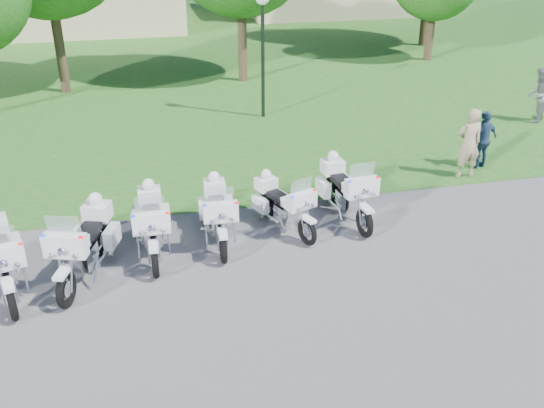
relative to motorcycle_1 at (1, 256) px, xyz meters
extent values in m
plane|color=#5D5E63|center=(4.79, -0.70, -0.70)|extent=(100.00, 100.00, 0.00)
cube|color=#205B1D|center=(4.79, 26.30, -0.70)|extent=(100.00, 48.00, 0.01)
torus|color=black|center=(0.26, -1.00, -0.35)|extent=(0.31, 0.71, 0.70)
torus|color=black|center=(-0.19, 0.72, -0.35)|extent=(0.31, 0.71, 0.70)
cube|color=white|center=(0.27, -1.02, 0.01)|extent=(0.30, 0.49, 0.07)
cube|color=white|center=(0.20, -0.77, 0.40)|extent=(0.79, 0.43, 0.42)
sphere|color=red|center=(0.54, -0.75, 0.60)|extent=(0.09, 0.09, 0.09)
cube|color=silver|center=(0.03, -0.12, -0.23)|extent=(0.49, 0.66, 0.36)
cube|color=white|center=(0.10, -0.36, 0.14)|extent=(0.46, 0.61, 0.23)
cube|color=white|center=(0.16, 0.65, -0.17)|extent=(0.32, 0.58, 0.38)
torus|color=black|center=(1.16, -0.83, -0.35)|extent=(0.35, 0.72, 0.71)
torus|color=black|center=(1.71, 0.88, -0.35)|extent=(0.35, 0.72, 0.71)
cube|color=white|center=(1.15, -0.85, 0.02)|extent=(0.33, 0.50, 0.07)
cube|color=white|center=(1.23, -0.60, 0.42)|extent=(0.81, 0.48, 0.42)
cube|color=silver|center=(1.25, -0.54, 0.79)|extent=(0.61, 0.31, 0.40)
sphere|color=red|center=(1.54, -0.77, 0.62)|extent=(0.10, 0.10, 0.10)
sphere|color=#1426E5|center=(0.89, -0.56, 0.62)|extent=(0.10, 0.10, 0.10)
cube|color=silver|center=(1.44, 0.05, -0.22)|extent=(0.53, 0.68, 0.36)
cube|color=white|center=(1.36, -0.20, 0.15)|extent=(0.49, 0.63, 0.23)
cube|color=black|center=(1.54, 0.35, 0.13)|extent=(0.55, 0.74, 0.13)
cube|color=white|center=(1.97, 0.63, -0.17)|extent=(0.35, 0.58, 0.38)
cube|color=white|center=(1.36, 0.83, -0.17)|extent=(0.35, 0.58, 0.38)
cube|color=white|center=(1.72, 0.91, 0.28)|extent=(0.62, 0.56, 0.34)
sphere|color=white|center=(1.72, 0.91, 0.55)|extent=(0.28, 0.28, 0.28)
torus|color=black|center=(2.76, -0.21, -0.37)|extent=(0.14, 0.68, 0.67)
torus|color=black|center=(2.78, 1.50, -0.37)|extent=(0.14, 0.68, 0.67)
cube|color=white|center=(2.76, -0.23, -0.02)|extent=(0.19, 0.45, 0.07)
cube|color=white|center=(2.76, 0.02, 0.36)|extent=(0.73, 0.25, 0.40)
cube|color=silver|center=(2.76, 0.08, 0.71)|extent=(0.57, 0.13, 0.38)
sphere|color=red|center=(3.08, -0.05, 0.55)|extent=(0.09, 0.09, 0.09)
sphere|color=#1426E5|center=(2.44, -0.04, 0.55)|extent=(0.09, 0.09, 0.09)
cube|color=silver|center=(2.77, 0.66, -0.25)|extent=(0.35, 0.57, 0.34)
cube|color=white|center=(2.77, 0.42, 0.11)|extent=(0.33, 0.53, 0.22)
cube|color=black|center=(2.78, 0.96, 0.09)|extent=(0.35, 0.63, 0.12)
cube|color=white|center=(3.08, 1.34, -0.20)|extent=(0.19, 0.53, 0.36)
cube|color=white|center=(2.48, 1.35, -0.20)|extent=(0.19, 0.53, 0.36)
cube|color=white|center=(2.78, 1.53, 0.23)|extent=(0.49, 0.41, 0.32)
sphere|color=white|center=(2.78, 1.53, 0.49)|extent=(0.26, 0.26, 0.26)
torus|color=black|center=(4.12, 0.02, -0.38)|extent=(0.16, 0.66, 0.65)
torus|color=black|center=(4.20, 1.67, -0.38)|extent=(0.16, 0.66, 0.65)
cube|color=white|center=(4.12, 0.00, -0.04)|extent=(0.20, 0.44, 0.07)
cube|color=white|center=(4.13, 0.24, 0.32)|extent=(0.71, 0.27, 0.39)
cube|color=silver|center=(4.13, 0.30, 0.66)|extent=(0.55, 0.15, 0.37)
sphere|color=red|center=(4.44, 0.17, 0.51)|extent=(0.09, 0.09, 0.09)
sphere|color=#1426E5|center=(3.82, 0.20, 0.51)|extent=(0.09, 0.09, 0.09)
cube|color=silver|center=(4.16, 0.86, -0.26)|extent=(0.36, 0.56, 0.33)
cube|color=white|center=(4.15, 0.63, 0.08)|extent=(0.34, 0.52, 0.21)
cube|color=black|center=(4.18, 1.15, 0.06)|extent=(0.36, 0.62, 0.12)
cube|color=white|center=(4.49, 1.51, -0.21)|extent=(0.20, 0.51, 0.35)
cube|color=white|center=(3.90, 1.54, -0.21)|extent=(0.20, 0.51, 0.35)
cube|color=white|center=(4.21, 1.70, 0.19)|extent=(0.49, 0.41, 0.31)
sphere|color=white|center=(4.21, 1.70, 0.45)|extent=(0.25, 0.25, 0.25)
torus|color=black|center=(5.96, 0.32, -0.40)|extent=(0.33, 0.61, 0.60)
torus|color=black|center=(5.40, 1.75, -0.40)|extent=(0.33, 0.61, 0.60)
cube|color=white|center=(5.97, 0.30, -0.09)|extent=(0.30, 0.43, 0.06)
cube|color=white|center=(5.89, 0.51, 0.25)|extent=(0.68, 0.44, 0.36)
cube|color=silver|center=(5.87, 0.56, 0.56)|extent=(0.51, 0.29, 0.34)
sphere|color=red|center=(6.17, 0.57, 0.42)|extent=(0.08, 0.08, 0.08)
sphere|color=#1426E5|center=(5.64, 0.36, 0.42)|extent=(0.08, 0.08, 0.08)
cube|color=silver|center=(5.68, 1.05, -0.29)|extent=(0.47, 0.58, 0.31)
cube|color=white|center=(5.75, 0.85, 0.02)|extent=(0.44, 0.54, 0.20)
cube|color=black|center=(5.58, 1.30, 0.00)|extent=(0.49, 0.63, 0.11)
cube|color=white|center=(5.70, 1.72, -0.25)|extent=(0.32, 0.50, 0.32)
cube|color=white|center=(5.20, 1.52, -0.25)|extent=(0.32, 0.50, 0.32)
cube|color=white|center=(5.39, 1.77, 0.13)|extent=(0.53, 0.49, 0.29)
sphere|color=white|center=(5.39, 1.77, 0.36)|extent=(0.23, 0.23, 0.23)
torus|color=black|center=(7.26, 0.37, -0.36)|extent=(0.20, 0.69, 0.68)
torus|color=black|center=(7.09, 2.10, -0.36)|extent=(0.20, 0.69, 0.68)
cube|color=white|center=(7.26, 0.35, 0.00)|extent=(0.23, 0.47, 0.07)
cube|color=white|center=(7.24, 0.60, 0.37)|extent=(0.76, 0.32, 0.41)
cube|color=silver|center=(7.23, 0.66, 0.73)|extent=(0.58, 0.18, 0.38)
sphere|color=red|center=(7.57, 0.58, 0.57)|extent=(0.09, 0.09, 0.09)
sphere|color=#1426E5|center=(6.92, 0.51, 0.57)|extent=(0.09, 0.09, 0.09)
cube|color=silver|center=(7.17, 1.25, -0.24)|extent=(0.40, 0.60, 0.35)
cube|color=white|center=(7.20, 1.01, 0.12)|extent=(0.38, 0.56, 0.22)
cube|color=black|center=(7.14, 1.56, 0.10)|extent=(0.41, 0.66, 0.12)
cube|color=white|center=(7.41, 1.98, -0.19)|extent=(0.24, 0.55, 0.37)
cube|color=white|center=(6.80, 1.91, -0.19)|extent=(0.24, 0.55, 0.37)
cube|color=white|center=(7.08, 2.13, 0.24)|extent=(0.53, 0.46, 0.33)
sphere|color=white|center=(7.08, 2.13, 0.51)|extent=(0.27, 0.27, 0.27)
cylinder|color=black|center=(6.87, 8.90, 1.16)|extent=(0.12, 0.12, 3.71)
cylinder|color=#38281C|center=(0.13, 13.50, 1.43)|extent=(0.36, 0.36, 4.26)
cylinder|color=#38281C|center=(7.05, 13.61, 1.26)|extent=(0.36, 0.36, 3.93)
cylinder|color=#38281C|center=(16.00, 15.26, 0.68)|extent=(0.36, 0.36, 2.76)
cylinder|color=#38281C|center=(17.15, 18.26, 1.19)|extent=(0.36, 0.36, 3.77)
imported|color=tan|center=(11.00, 2.80, 0.24)|extent=(0.70, 0.47, 1.87)
imported|color=slate|center=(15.50, 6.37, 0.19)|extent=(1.09, 1.10, 1.79)
imported|color=#2F5072|center=(11.73, 3.29, 0.10)|extent=(1.01, 0.63, 1.60)
camera|label=1|loc=(2.73, -10.41, 5.85)|focal=40.00mm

